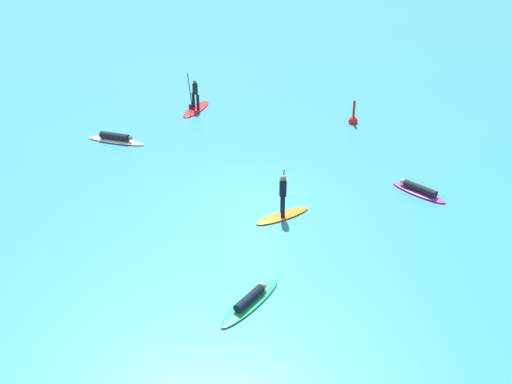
% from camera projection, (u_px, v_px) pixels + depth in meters
% --- Properties ---
extents(ground_plane, '(120.00, 120.00, 0.00)m').
position_uv_depth(ground_plane, '(256.00, 202.00, 28.19)').
color(ground_plane, teal).
rests_on(ground_plane, ground).
extents(surfer_on_orange_board, '(1.65, 2.50, 2.00)m').
position_uv_depth(surfer_on_orange_board, '(283.00, 206.00, 26.99)').
color(surfer_on_orange_board, orange).
rests_on(surfer_on_orange_board, ground_plane).
extents(surfer_on_white_board, '(3.03, 1.36, 0.47)m').
position_uv_depth(surfer_on_white_board, '(116.00, 138.00, 33.35)').
color(surfer_on_white_board, white).
rests_on(surfer_on_white_board, ground_plane).
extents(surfer_on_purple_board, '(2.64, 1.14, 0.41)m').
position_uv_depth(surfer_on_purple_board, '(419.00, 190.00, 28.79)').
color(surfer_on_purple_board, purple).
rests_on(surfer_on_purple_board, ground_plane).
extents(surfer_on_red_board, '(1.19, 2.71, 2.10)m').
position_uv_depth(surfer_on_red_board, '(196.00, 103.00, 36.88)').
color(surfer_on_red_board, red).
rests_on(surfer_on_red_board, ground_plane).
extents(surfer_on_green_board, '(0.78, 3.11, 0.41)m').
position_uv_depth(surfer_on_green_board, '(250.00, 300.00, 22.28)').
color(surfer_on_green_board, '#23B266').
rests_on(surfer_on_green_board, ground_plane).
extents(marker_buoy, '(0.48, 0.48, 1.38)m').
position_uv_depth(marker_buoy, '(353.00, 120.00, 35.34)').
color(marker_buoy, red).
rests_on(marker_buoy, ground_plane).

